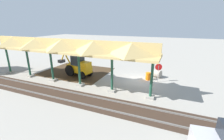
# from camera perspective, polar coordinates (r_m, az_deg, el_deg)

# --- Properties ---
(ground_plane) EXTENTS (120.00, 120.00, 0.00)m
(ground_plane) POSITION_cam_1_polar(r_m,az_deg,el_deg) (17.83, 10.16, -3.97)
(ground_plane) COLOR #9E998E
(dirt_work_zone) EXTENTS (8.78, 7.00, 0.01)m
(dirt_work_zone) POSITION_cam_1_polar(r_m,az_deg,el_deg) (21.36, -13.38, -0.56)
(dirt_work_zone) COLOR #42301E
(dirt_work_zone) RESTS_ON ground
(platform_canopy) EXTENTS (19.72, 3.20, 4.90)m
(platform_canopy) POSITION_cam_1_polar(r_m,az_deg,el_deg) (16.59, -18.24, 8.77)
(platform_canopy) COLOR #9E998E
(platform_canopy) RESTS_ON ground
(rail_tracks) EXTENTS (60.00, 2.58, 0.15)m
(rail_tracks) POSITION_cam_1_polar(r_m,az_deg,el_deg) (12.20, 3.20, -14.17)
(rail_tracks) COLOR slate
(rail_tracks) RESTS_ON ground
(stop_sign) EXTENTS (0.74, 0.24, 2.14)m
(stop_sign) POSITION_cam_1_polar(r_m,az_deg,el_deg) (17.45, 17.26, 0.37)
(stop_sign) COLOR gray
(stop_sign) RESTS_ON ground
(backhoe) EXTENTS (5.23, 2.16, 2.82)m
(backhoe) POSITION_cam_1_polar(r_m,az_deg,el_deg) (19.34, -12.72, 1.54)
(backhoe) COLOR orange
(backhoe) RESTS_ON ground
(dirt_mound) EXTENTS (4.02, 4.02, 1.70)m
(dirt_mound) POSITION_cam_1_polar(r_m,az_deg,el_deg) (23.12, -14.40, 0.73)
(dirt_mound) COLOR #42301E
(dirt_mound) RESTS_ON ground
(concrete_pipe) EXTENTS (1.44, 1.31, 0.94)m
(concrete_pipe) POSITION_cam_1_polar(r_m,az_deg,el_deg) (19.33, 16.43, -1.24)
(concrete_pipe) COLOR #9E9384
(concrete_pipe) RESTS_ON ground
(traffic_barrel) EXTENTS (0.56, 0.56, 0.90)m
(traffic_barrel) POSITION_cam_1_polar(r_m,az_deg,el_deg) (18.12, 13.56, -2.33)
(traffic_barrel) COLOR orange
(traffic_barrel) RESTS_ON ground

